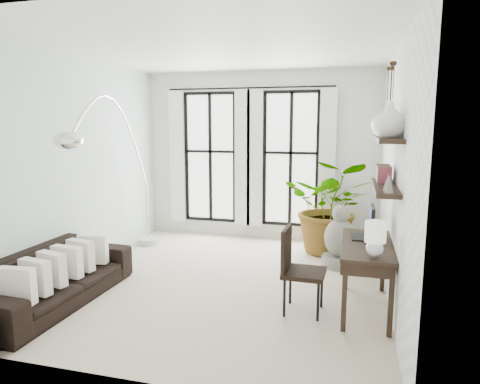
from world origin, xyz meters
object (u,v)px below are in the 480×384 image
(arc_lamp, at_px, (114,135))
(buddha, at_px, (340,241))
(desk_chair, at_px, (296,264))
(sofa, at_px, (54,277))
(desk, at_px, (367,250))
(plant, at_px, (330,206))

(arc_lamp, distance_m, buddha, 3.81)
(desk_chair, distance_m, buddha, 1.87)
(buddha, bearing_deg, sofa, -145.33)
(sofa, xyz_separation_m, desk_chair, (2.95, 0.54, 0.25))
(desk, bearing_deg, buddha, 102.37)
(arc_lamp, bearing_deg, buddha, 16.48)
(buddha, bearing_deg, arc_lamp, -163.52)
(arc_lamp, bearing_deg, sofa, -94.22)
(desk_chair, bearing_deg, buddha, 77.88)
(plant, xyz_separation_m, arc_lamp, (-3.10, -1.67, 1.24))
(sofa, bearing_deg, desk_chair, -78.94)
(plant, relative_size, arc_lamp, 0.54)
(plant, bearing_deg, buddha, -74.25)
(plant, height_order, arc_lamp, arc_lamp)
(desk_chair, relative_size, buddha, 1.04)
(sofa, relative_size, plant, 1.40)
(plant, distance_m, arc_lamp, 3.73)
(plant, distance_m, desk_chair, 2.52)
(sofa, bearing_deg, plant, -45.87)
(sofa, bearing_deg, desk, -78.08)
(arc_lamp, xyz_separation_m, buddha, (3.29, 0.97, -1.64))
(plant, height_order, desk, plant)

